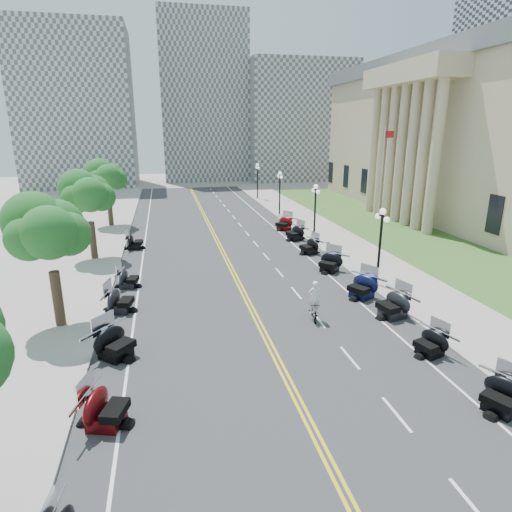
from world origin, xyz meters
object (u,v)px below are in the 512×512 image
civic_building (502,137)px  cyclist_rider (315,285)px  flagpole (381,176)px  motorcycle_n_3 (503,394)px  bicycle (314,311)px

civic_building → cyclist_rider: 37.04m
cyclist_rider → flagpole: bearing=-124.5°
civic_building → motorcycle_n_3: bearing=-129.3°
flagpole → bicycle: 26.95m
motorcycle_n_3 → civic_building: bearing=114.7°
cyclist_rider → civic_building: bearing=-143.0°
civic_building → bicycle: bearing=-143.0°
civic_building → cyclist_rider: size_ratio=27.73×
civic_building → bicycle: (-29.06, -21.90, -8.38)m
motorcycle_n_3 → cyclist_rider: bearing=178.7°
flagpole → civic_building: bearing=0.0°
flagpole → bicycle: (-15.06, -21.90, -4.48)m
civic_building → bicycle: civic_building is taller
flagpole → motorcycle_n_3: (-11.06, -30.60, -4.30)m
motorcycle_n_3 → cyclist_rider: (-4.00, 8.70, 1.27)m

